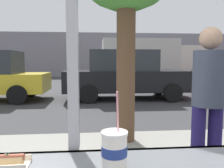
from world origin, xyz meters
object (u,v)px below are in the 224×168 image
soda_cup_left (114,150)px  box_truck (151,60)px  pedestrian (208,97)px  parked_car_black (126,75)px

soda_cup_left → box_truck: bearing=74.5°
soda_cup_left → pedestrian: (1.09, 1.33, -0.02)m
parked_car_black → pedestrian: 6.16m
pedestrian → parked_car_black: bearing=89.2°
parked_car_black → pedestrian: (-0.08, -6.16, 0.14)m
pedestrian → soda_cup_left: bearing=-129.3°
soda_cup_left → box_truck: 13.46m
parked_car_black → box_truck: size_ratio=0.75×
parked_car_black → box_truck: (2.41, 5.47, 0.61)m
soda_cup_left → pedestrian: 1.72m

